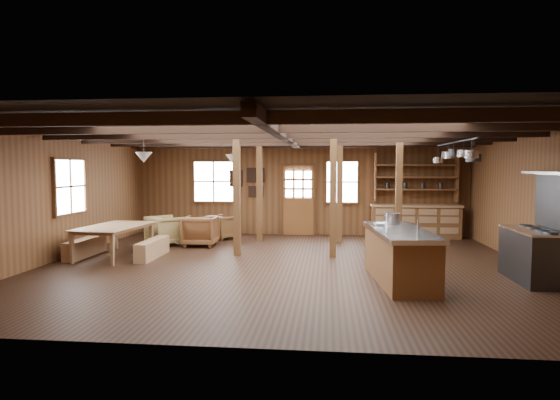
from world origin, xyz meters
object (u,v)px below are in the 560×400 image
Objects in this scene: armchair_b at (222,227)px; kitchen_island at (399,255)px; armchair_c at (166,230)px; armchair_a at (201,231)px; dining_table at (116,241)px; commercial_range at (540,246)px.

kitchen_island is at bearing 165.00° from armchair_b.
armchair_b is (-4.27, 4.59, -0.14)m from kitchen_island.
armchair_c is (-1.23, -1.17, 0.04)m from armchair_b.
kitchen_island is 6.48m from armchair_c.
armchair_a is (-4.55, 3.37, -0.09)m from kitchen_island.
dining_table is 3.39m from armchair_b.
commercial_range reaches higher than armchair_a.
commercial_range is at bearing -158.42° from armchair_c.
kitchen_island is at bearing -168.87° from armchair_c.
kitchen_island is 5.67m from armchair_a.
armchair_b is (0.29, 1.22, -0.05)m from armchair_a.
armchair_c reaches higher than dining_table.
kitchen_island reaches higher than armchair_c.
armchair_b is (1.79, 2.88, -0.01)m from dining_table.
commercial_range is 8.02m from armchair_b.
kitchen_island is 3.03× the size of armchair_c.
commercial_range is 7.70m from armchair_a.
commercial_range reaches higher than kitchen_island.
armchair_b is at bearing -93.57° from armchair_c.
kitchen_island is at bearing 141.97° from armchair_a.
commercial_range is 8.59m from armchair_c.
kitchen_island reaches higher than dining_table.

